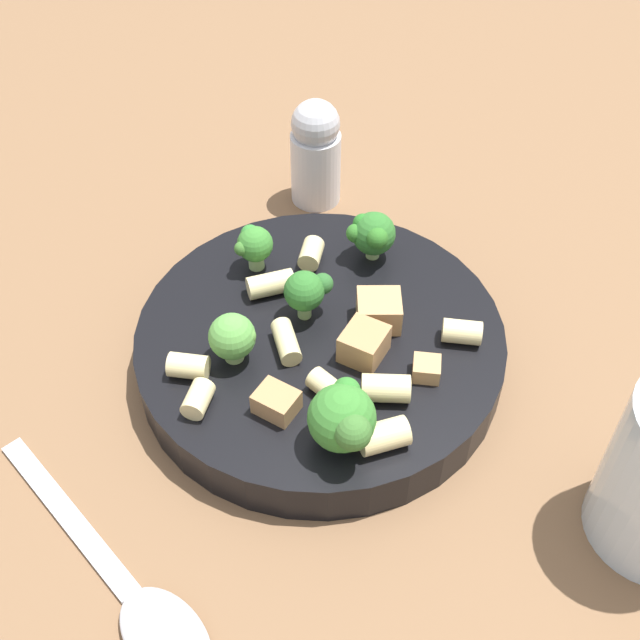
% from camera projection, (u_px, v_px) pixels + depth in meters
% --- Properties ---
extents(ground_plane, '(2.00, 2.00, 0.00)m').
position_uv_depth(ground_plane, '(320.00, 362.00, 0.52)').
color(ground_plane, brown).
extents(pasta_bowl, '(0.23, 0.23, 0.03)m').
position_uv_depth(pasta_bowl, '(320.00, 344.00, 0.51)').
color(pasta_bowl, black).
rests_on(pasta_bowl, ground_plane).
extents(broccoli_floret_0, '(0.03, 0.03, 0.03)m').
position_uv_depth(broccoli_floret_0, '(312.00, 288.00, 0.50)').
color(broccoli_floret_0, '#9EC175').
rests_on(broccoli_floret_0, pasta_bowl).
extents(broccoli_floret_1, '(0.02, 0.02, 0.03)m').
position_uv_depth(broccoli_floret_1, '(252.00, 245.00, 0.53)').
color(broccoli_floret_1, '#9EC175').
rests_on(broccoli_floret_1, pasta_bowl).
extents(broccoli_floret_2, '(0.03, 0.03, 0.03)m').
position_uv_depth(broccoli_floret_2, '(372.00, 234.00, 0.53)').
color(broccoli_floret_2, '#9EC175').
rests_on(broccoli_floret_2, pasta_bowl).
extents(broccoli_floret_3, '(0.04, 0.04, 0.04)m').
position_uv_depth(broccoli_floret_3, '(343.00, 418.00, 0.43)').
color(broccoli_floret_3, '#84AD60').
rests_on(broccoli_floret_3, pasta_bowl).
extents(broccoli_floret_4, '(0.03, 0.03, 0.03)m').
position_uv_depth(broccoli_floret_4, '(233.00, 337.00, 0.47)').
color(broccoli_floret_4, '#9EC175').
rests_on(broccoli_floret_4, pasta_bowl).
extents(rigatoni_0, '(0.02, 0.02, 0.01)m').
position_uv_depth(rigatoni_0, '(328.00, 387.00, 0.46)').
color(rigatoni_0, beige).
rests_on(rigatoni_0, pasta_bowl).
extents(rigatoni_1, '(0.03, 0.02, 0.01)m').
position_uv_depth(rigatoni_1, '(291.00, 346.00, 0.48)').
color(rigatoni_1, beige).
rests_on(rigatoni_1, pasta_bowl).
extents(rigatoni_2, '(0.03, 0.03, 0.02)m').
position_uv_depth(rigatoni_2, '(381.00, 391.00, 0.46)').
color(rigatoni_2, beige).
rests_on(rigatoni_2, pasta_bowl).
extents(rigatoni_3, '(0.03, 0.03, 0.01)m').
position_uv_depth(rigatoni_3, '(462.00, 332.00, 0.49)').
color(rigatoni_3, beige).
rests_on(rigatoni_3, pasta_bowl).
extents(rigatoni_4, '(0.03, 0.03, 0.01)m').
position_uv_depth(rigatoni_4, '(311.00, 254.00, 0.54)').
color(rigatoni_4, beige).
rests_on(rigatoni_4, pasta_bowl).
extents(rigatoni_5, '(0.03, 0.03, 0.01)m').
position_uv_depth(rigatoni_5, '(188.00, 366.00, 0.47)').
color(rigatoni_5, beige).
rests_on(rigatoni_5, pasta_bowl).
extents(rigatoni_6, '(0.02, 0.02, 0.01)m').
position_uv_depth(rigatoni_6, '(198.00, 399.00, 0.45)').
color(rigatoni_6, beige).
rests_on(rigatoni_6, pasta_bowl).
extents(rigatoni_7, '(0.02, 0.03, 0.01)m').
position_uv_depth(rigatoni_7, '(271.00, 284.00, 0.52)').
color(rigatoni_7, beige).
rests_on(rigatoni_7, pasta_bowl).
extents(rigatoni_8, '(0.02, 0.03, 0.02)m').
position_uv_depth(rigatoni_8, '(384.00, 436.00, 0.44)').
color(rigatoni_8, beige).
rests_on(rigatoni_8, pasta_bowl).
extents(chicken_chunk_0, '(0.03, 0.03, 0.02)m').
position_uv_depth(chicken_chunk_0, '(364.00, 344.00, 0.48)').
color(chicken_chunk_0, '#A87A4C').
rests_on(chicken_chunk_0, pasta_bowl).
extents(chicken_chunk_1, '(0.02, 0.02, 0.01)m').
position_uv_depth(chicken_chunk_1, '(426.00, 369.00, 0.47)').
color(chicken_chunk_1, tan).
rests_on(chicken_chunk_1, pasta_bowl).
extents(chicken_chunk_2, '(0.03, 0.03, 0.01)m').
position_uv_depth(chicken_chunk_2, '(276.00, 402.00, 0.45)').
color(chicken_chunk_2, '#A87A4C').
rests_on(chicken_chunk_2, pasta_bowl).
extents(chicken_chunk_3, '(0.04, 0.04, 0.02)m').
position_uv_depth(chicken_chunk_3, '(379.00, 311.00, 0.50)').
color(chicken_chunk_3, tan).
rests_on(chicken_chunk_3, pasta_bowl).
extents(pepper_shaker, '(0.04, 0.04, 0.09)m').
position_uv_depth(pepper_shaker, '(316.00, 152.00, 0.61)').
color(pepper_shaker, silver).
rests_on(pepper_shaker, ground_plane).
extents(spoon, '(0.19, 0.05, 0.01)m').
position_uv_depth(spoon, '(137.00, 601.00, 0.41)').
color(spoon, '#B2B2B7').
rests_on(spoon, ground_plane).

